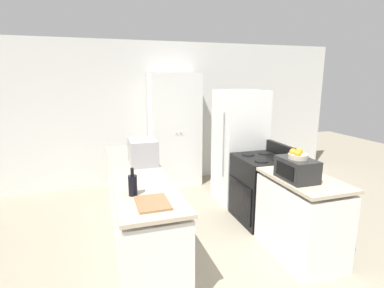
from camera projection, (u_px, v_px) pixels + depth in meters
The scene contains 11 objects.
wall_back at pixel (166, 113), 5.64m from camera, with size 7.00×0.06×2.60m.
counter_left at pixel (138, 207), 3.59m from camera, with size 0.60×2.65×0.91m.
counter_right at pixel (301, 218), 3.32m from camera, with size 0.60×0.99×0.91m.
pantry_cabinet at pixel (175, 130), 5.46m from camera, with size 0.90×0.51×2.04m.
stove at pixel (261, 188), 4.14m from camera, with size 0.66×0.73×1.07m.
refrigerator at pixel (239, 147), 4.75m from camera, with size 0.71×0.69×1.77m.
microwave at pixel (143, 152), 3.71m from camera, with size 0.33×0.46×0.31m.
wine_bottle at pixel (133, 185), 2.72m from camera, with size 0.08×0.08×0.26m.
toaster_oven at pixel (297, 169), 3.12m from camera, with size 0.29×0.42×0.23m.
fruit_bowl at pixel (298, 155), 3.09m from camera, with size 0.20×0.20×0.10m.
cutting_board at pixel (153, 203), 2.54m from camera, with size 0.27×0.35×0.02m.
Camera 1 is at (-1.24, -1.96, 1.96)m, focal length 28.00 mm.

